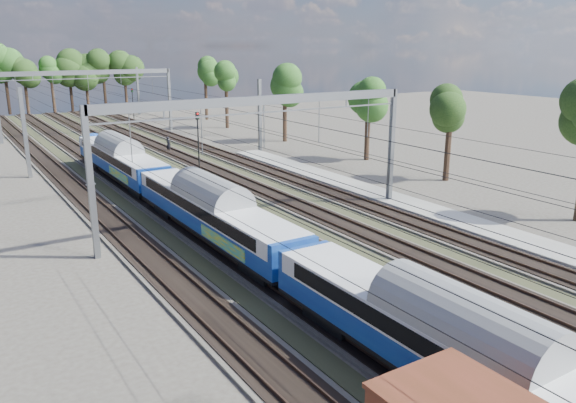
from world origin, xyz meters
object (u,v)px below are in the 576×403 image
worker (168,144)px  signal_near (198,134)px  emu_train (214,206)px  signal_far (133,100)px

worker → signal_near: size_ratio=0.31×
worker → signal_near: signal_near is taller
emu_train → signal_near: (7.82, 20.38, 1.29)m
worker → signal_near: bearing=153.5°
emu_train → signal_near: signal_near is taller
worker → emu_train: bearing=143.8°
emu_train → worker: size_ratio=32.59×
signal_far → signal_near: bearing=-85.0°
signal_far → emu_train: bearing=-88.9°
worker → signal_far: (5.96, 32.22, 2.41)m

